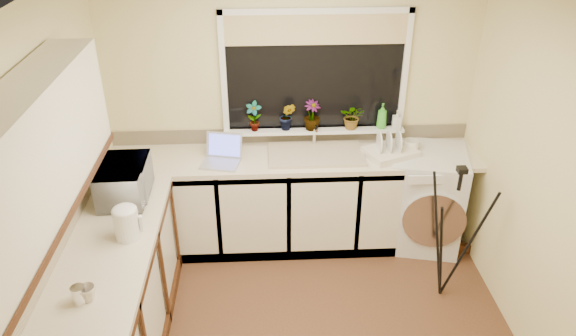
{
  "coord_description": "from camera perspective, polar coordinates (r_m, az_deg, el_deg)",
  "views": [
    {
      "loc": [
        -0.25,
        -2.91,
        3.11
      ],
      "look_at": [
        -0.08,
        0.55,
        1.15
      ],
      "focal_mm": 33.76,
      "sensor_mm": 36.0,
      "label": 1
    }
  ],
  "objects": [
    {
      "name": "tripod",
      "position": [
        4.4,
        16.73,
        -6.74
      ],
      "size": [
        0.69,
        0.69,
        1.2
      ],
      "primitive_type": null,
      "rotation": [
        0.0,
        0.0,
        -0.18
      ],
      "color": "black",
      "rests_on": "floor"
    },
    {
      "name": "faucet",
      "position": [
        4.8,
        2.79,
        3.6
      ],
      "size": [
        0.03,
        0.03,
        0.24
      ],
      "primitive_type": "cylinder",
      "color": "silver",
      "rests_on": "worktop_back"
    },
    {
      "name": "window_glass",
      "position": [
        4.69,
        2.83,
        10.0
      ],
      "size": [
        1.5,
        0.02,
        1.0
      ],
      "primitive_type": "cube",
      "color": "black",
      "rests_on": "wall_back"
    },
    {
      "name": "wall_back",
      "position": [
        4.8,
        0.33,
        6.38
      ],
      "size": [
        3.2,
        0.0,
        3.2
      ],
      "primitive_type": "plane",
      "rotation": [
        1.57,
        0.0,
        0.0
      ],
      "color": "beige",
      "rests_on": "ground"
    },
    {
      "name": "kettle",
      "position": [
        3.78,
        -16.64,
        -5.66
      ],
      "size": [
        0.17,
        0.17,
        0.22
      ],
      "primitive_type": "cylinder",
      "color": "white",
      "rests_on": "worktop_left"
    },
    {
      "name": "splashback_left",
      "position": [
        3.54,
        -24.71,
        -7.74
      ],
      "size": [
        0.02,
        2.4,
        0.45
      ],
      "primitive_type": "cube",
      "color": "beige",
      "rests_on": "wall_left"
    },
    {
      "name": "plant_d",
      "position": [
        4.81,
        6.82,
        5.43
      ],
      "size": [
        0.25,
        0.23,
        0.23
      ],
      "primitive_type": "imported",
      "rotation": [
        0.0,
        0.0,
        -0.25
      ],
      "color": "#999999",
      "rests_on": "windowsill"
    },
    {
      "name": "splashback_back",
      "position": [
        4.9,
        0.33,
        3.58
      ],
      "size": [
        3.2,
        0.02,
        0.14
      ],
      "primitive_type": "cube",
      "color": "beige",
      "rests_on": "wall_back"
    },
    {
      "name": "laptop",
      "position": [
        4.6,
        -6.95,
        1.36
      ],
      "size": [
        0.36,
        0.35,
        0.22
      ],
      "rotation": [
        0.0,
        0.0,
        -0.22
      ],
      "color": "#A9AAB1",
      "rests_on": "worktop_back"
    },
    {
      "name": "floor",
      "position": [
        4.27,
        1.46,
        -17.31
      ],
      "size": [
        3.2,
        3.2,
        0.0
      ],
      "primitive_type": "plane",
      "color": "brown",
      "rests_on": "ground"
    },
    {
      "name": "wall_right",
      "position": [
        3.93,
        25.66,
        -2.37
      ],
      "size": [
        0.0,
        3.0,
        3.0
      ],
      "primitive_type": "plane",
      "rotation": [
        1.57,
        0.0,
        -1.57
      ],
      "color": "beige",
      "rests_on": "ground"
    },
    {
      "name": "sink",
      "position": [
        4.68,
        2.97,
        1.46
      ],
      "size": [
        0.82,
        0.46,
        0.03
      ],
      "primitive_type": "cube",
      "color": "tan",
      "rests_on": "worktop_back"
    },
    {
      "name": "window_blind",
      "position": [
        4.55,
        2.98,
        14.35
      ],
      "size": [
        1.5,
        0.02,
        0.25
      ],
      "primitive_type": "cube",
      "color": "tan",
      "rests_on": "wall_back"
    },
    {
      "name": "soap_bottle_clear",
      "position": [
        4.88,
        11.4,
        5.01
      ],
      "size": [
        0.09,
        0.09,
        0.17
      ],
      "primitive_type": "imported",
      "rotation": [
        0.0,
        0.0,
        -0.13
      ],
      "color": "#999999",
      "rests_on": "windowsill"
    },
    {
      "name": "upper_cabinet",
      "position": [
        3.03,
        -25.64,
        0.77
      ],
      "size": [
        0.28,
        1.9,
        0.7
      ],
      "primitive_type": "cube",
      "color": "silver",
      "rests_on": "wall_left"
    },
    {
      "name": "wall_left",
      "position": [
        3.72,
        -23.73,
        -3.74
      ],
      "size": [
        0.0,
        3.0,
        3.0
      ],
      "primitive_type": "plane",
      "rotation": [
        1.57,
        0.0,
        1.57
      ],
      "color": "beige",
      "rests_on": "ground"
    },
    {
      "name": "steel_jar",
      "position": [
        3.4,
        -21.18,
        -12.33
      ],
      "size": [
        0.08,
        0.08,
        0.11
      ],
      "primitive_type": "cylinder",
      "color": "silver",
      "rests_on": "worktop_left"
    },
    {
      "name": "cup_left",
      "position": [
        3.4,
        -20.4,
        -12.29
      ],
      "size": [
        0.12,
        0.12,
        0.1
      ],
      "primitive_type": "imported",
      "rotation": [
        0.0,
        0.0,
        0.19
      ],
      "color": "#C3B3A0",
      "rests_on": "worktop_left"
    },
    {
      "name": "base_cabinet_back",
      "position": [
        4.91,
        -3.3,
        -3.67
      ],
      "size": [
        2.55,
        0.6,
        0.86
      ],
      "primitive_type": "cube",
      "color": "silver",
      "rests_on": "floor"
    },
    {
      "name": "washing_machine",
      "position": [
        5.07,
        14.12,
        -3.09
      ],
      "size": [
        0.76,
        0.75,
        0.91
      ],
      "primitive_type": "cube",
      "rotation": [
        0.0,
        0.0,
        -0.22
      ],
      "color": "silver",
      "rests_on": "floor"
    },
    {
      "name": "microwave",
      "position": [
        4.21,
        -16.84,
        -1.35
      ],
      "size": [
        0.35,
        0.51,
        0.28
      ],
      "primitive_type": "imported",
      "rotation": [
        0.0,
        0.0,
        1.59
      ],
      "color": "silver",
      "rests_on": "worktop_left"
    },
    {
      "name": "dish_rack",
      "position": [
        4.75,
        10.73,
        1.61
      ],
      "size": [
        0.51,
        0.45,
        0.06
      ],
      "primitive_type": "cube",
      "rotation": [
        0.0,
        0.0,
        0.4
      ],
      "color": "silver",
      "rests_on": "worktop_back"
    },
    {
      "name": "windowsill",
      "position": [
        4.83,
        2.74,
        4.02
      ],
      "size": [
        1.6,
        0.14,
        0.03
      ],
      "primitive_type": "cube",
      "color": "white",
      "rests_on": "wall_back"
    },
    {
      "name": "plant_b",
      "position": [
        4.75,
        -0.07,
        5.47
      ],
      "size": [
        0.16,
        0.14,
        0.25
      ],
      "primitive_type": "imported",
      "rotation": [
        0.0,
        0.0,
        -0.25
      ],
      "color": "#999999",
      "rests_on": "windowsill"
    },
    {
      "name": "worktop_left",
      "position": [
        3.59,
        -19.55,
        -10.97
      ],
      "size": [
        0.6,
        2.4,
        0.04
      ],
      "primitive_type": "cube",
      "color": "beige",
      "rests_on": "base_cabinet_left"
    },
    {
      "name": "worktop_back",
      "position": [
        4.68,
        0.52,
        1.05
      ],
      "size": [
        3.2,
        0.6,
        0.04
      ],
      "primitive_type": "cube",
      "color": "beige",
      "rests_on": "base_cabinet_back"
    },
    {
      "name": "plant_c",
      "position": [
        4.76,
        2.54,
        5.57
      ],
      "size": [
        0.2,
        0.2,
        0.27
      ],
      "primitive_type": "imported",
      "rotation": [
        0.0,
        0.0,
        0.43
      ],
      "color": "#999999",
      "rests_on": "windowsill"
    },
    {
      "name": "base_cabinet_left",
      "position": [
        3.89,
        -18.41,
        -16.06
      ],
      "size": [
        0.54,
        2.4,
        0.86
      ],
      "primitive_type": "cube",
      "color": "silver",
      "rests_on": "floor"
    },
    {
      "name": "cup_back",
      "position": [
        4.85,
        12.85,
        2.3
      ],
      "size": [
        0.15,
        0.15,
        0.11
      ],
      "primitive_type": "imported",
      "rotation": [
        0.0,
        0.0,
        0.11
      ],
      "color": "white",
      "rests_on": "worktop_back"
    },
    {
      "name": "plant_a",
      "position": [
        4.74,
        -3.62,
        5.44
      ],
      "size": [
        0.16,
        0.13,
        0.27
      ],
      "primitive_type": "imported",
      "rotation": [
        0.0,
        0.0,
        -0.24
      ],
      "color": "#999999",
      "rests_on": "windowsill"
    },
    {
      "name": "ceiling",
      "position": [
        3.0,
        2.07,
        16.75
      ],
      "size": [
        3.2,
        3.2,
        0.0
      ],
      "primitive_type": "plane",
      "rotation": [
        3.14,
        0.0,
        0.0
      ],
      "color": "white",
      "rests_on": "ground"
    },
    {
      "name": "soap_bottle_green",
      "position": [
        4.86,
        9.88,
        5.42
      ],
      "size": [
        0.11,
        0.11,
        0.23
      ],
      "primitive_type": "imported",
      "rotation": [
        0.0,
        0.0,
        -0.38
      ],
      "color": "green",
      "rests_on": "windowsill"
    }
  ]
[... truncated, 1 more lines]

